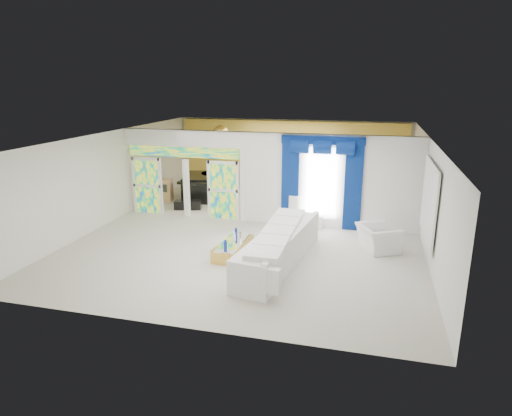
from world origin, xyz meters
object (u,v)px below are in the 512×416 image
(white_sofa, at_px, (279,249))
(console_table, at_px, (303,220))
(armchair, at_px, (378,238))
(coffee_table, at_px, (233,248))
(grand_piano, at_px, (203,187))

(white_sofa, bearing_deg, console_table, 95.47)
(console_table, xyz_separation_m, armchair, (2.35, -1.57, 0.14))
(coffee_table, height_order, grand_piano, grand_piano)
(white_sofa, relative_size, coffee_table, 2.67)
(console_table, xyz_separation_m, grand_piano, (-4.45, 2.59, 0.27))
(console_table, relative_size, armchair, 1.16)
(coffee_table, bearing_deg, white_sofa, -12.53)
(console_table, height_order, grand_piano, grand_piano)
(white_sofa, height_order, grand_piano, grand_piano)
(console_table, relative_size, grand_piano, 0.67)
(coffee_table, xyz_separation_m, console_table, (1.47, 2.92, 0.03))
(console_table, bearing_deg, grand_piano, 149.83)
(coffee_table, xyz_separation_m, armchair, (3.82, 1.35, 0.18))
(white_sofa, xyz_separation_m, armchair, (2.47, 1.65, -0.06))
(coffee_table, distance_m, console_table, 3.27)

